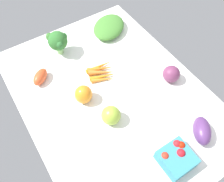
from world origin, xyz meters
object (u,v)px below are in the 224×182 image
at_px(carrot_bunch, 102,72).
at_px(leafy_greens_clump, 109,27).
at_px(bell_pepper_orange, 83,94).
at_px(roma_tomato, 40,77).
at_px(eggplant, 202,131).
at_px(berry_basket, 176,158).
at_px(heirloom_tomato_green, 111,115).
at_px(broccoli_head, 57,41).
at_px(red_onion_near_basket, 171,74).

bearing_deg(carrot_bunch, leafy_greens_clump, 141.19).
bearing_deg(bell_pepper_orange, roma_tomato, -150.52).
bearing_deg(roma_tomato, eggplant, -95.30).
bearing_deg(berry_basket, eggplant, 99.53).
height_order(heirloom_tomato_green, broccoli_head, broccoli_head).
bearing_deg(berry_basket, carrot_bunch, -178.86).
height_order(berry_basket, heirloom_tomato_green, heirloom_tomato_green).
xyz_separation_m(berry_basket, red_onion_near_basket, (-0.30, 0.24, 0.01)).
height_order(bell_pepper_orange, leafy_greens_clump, bell_pepper_orange).
relative_size(berry_basket, broccoli_head, 0.91).
distance_m(bell_pepper_orange, eggplant, 0.50).
bearing_deg(heirloom_tomato_green, bell_pepper_orange, -163.47).
xyz_separation_m(bell_pepper_orange, broccoli_head, (-0.32, 0.04, 0.04)).
xyz_separation_m(red_onion_near_basket, heirloom_tomato_green, (0.03, -0.34, 0.00)).
relative_size(bell_pepper_orange, heirloom_tomato_green, 1.04).
relative_size(red_onion_near_basket, broccoli_head, 0.62).
xyz_separation_m(eggplant, broccoli_head, (-0.71, -0.27, 0.04)).
relative_size(red_onion_near_basket, heirloom_tomato_green, 0.98).
height_order(eggplant, roma_tomato, eggplant).
bearing_deg(roma_tomato, bell_pepper_orange, -100.98).
bearing_deg(berry_basket, roma_tomato, -156.83).
bearing_deg(heirloom_tomato_green, eggplant, 46.79).
distance_m(eggplant, roma_tomato, 0.73).
distance_m(bell_pepper_orange, roma_tomato, 0.23).
bearing_deg(bell_pepper_orange, eggplant, 37.81).
xyz_separation_m(roma_tomato, red_onion_near_basket, (0.32, 0.50, 0.01)).
distance_m(bell_pepper_orange, carrot_bunch, 0.17).
bearing_deg(heirloom_tomato_green, roma_tomato, -155.67).
height_order(berry_basket, red_onion_near_basket, red_onion_near_basket).
xyz_separation_m(bell_pepper_orange, red_onion_near_basket, (0.12, 0.39, -0.00)).
distance_m(carrot_bunch, leafy_greens_clump, 0.30).
relative_size(bell_pepper_orange, roma_tomato, 0.88).
bearing_deg(roma_tomato, red_onion_near_basket, -72.91).
bearing_deg(bell_pepper_orange, red_onion_near_basket, 73.20).
bearing_deg(carrot_bunch, roma_tomato, -114.93).
xyz_separation_m(berry_basket, leafy_greens_clump, (-0.73, 0.18, -0.00)).
distance_m(carrot_bunch, berry_basket, 0.50).
distance_m(eggplant, red_onion_near_basket, 0.29).
bearing_deg(carrot_bunch, heirloom_tomato_green, -22.92).
height_order(eggplant, heirloom_tomato_green, heirloom_tomato_green).
bearing_deg(eggplant, red_onion_near_basket, 19.99).
relative_size(roma_tomato, red_onion_near_basket, 1.21).
distance_m(berry_basket, red_onion_near_basket, 0.38).
xyz_separation_m(red_onion_near_basket, leafy_greens_clump, (-0.43, -0.06, -0.01)).
height_order(bell_pepper_orange, red_onion_near_basket, bell_pepper_orange).
height_order(carrot_bunch, red_onion_near_basket, red_onion_near_basket).
xyz_separation_m(berry_basket, heirloom_tomato_green, (-0.27, -0.11, 0.01)).
xyz_separation_m(leafy_greens_clump, broccoli_head, (0.00, -0.29, 0.05)).
height_order(leafy_greens_clump, heirloom_tomato_green, heirloom_tomato_green).
height_order(red_onion_near_basket, leafy_greens_clump, red_onion_near_basket).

